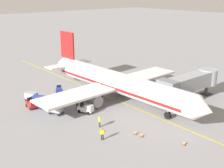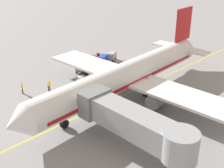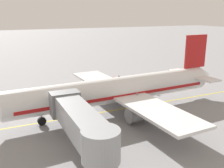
{
  "view_description": "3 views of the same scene",
  "coord_description": "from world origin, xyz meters",
  "px_view_note": "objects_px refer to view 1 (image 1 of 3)",
  "views": [
    {
      "loc": [
        32.5,
        37.7,
        19.0
      ],
      "look_at": [
        0.48,
        -0.45,
        2.98
      ],
      "focal_mm": 47.57,
      "sensor_mm": 36.0,
      "label": 1
    },
    {
      "loc": [
        -26.14,
        28.29,
        19.53
      ],
      "look_at": [
        -0.67,
        3.09,
        3.07
      ],
      "focal_mm": 47.58,
      "sensor_mm": 36.0,
      "label": 2
    },
    {
      "loc": [
        -33.08,
        16.08,
        14.23
      ],
      "look_at": [
        0.27,
        0.64,
        4.06
      ],
      "focal_mm": 41.66,
      "sensor_mm": 36.0,
      "label": 3
    }
  ],
  "objects_px": {
    "safety_cone_wing_tip": "(184,143)",
    "baggage_cart_second_in_train": "(47,104)",
    "baggage_cart_front": "(56,108)",
    "baggage_tug_lead": "(86,109)",
    "safety_cone_nose_left": "(142,135)",
    "parked_airliner": "(116,82)",
    "baggage_tug_spare": "(59,91)",
    "baggage_cart_third_in_train": "(39,100)",
    "ground_crew_marshaller": "(102,133)",
    "jet_bridge": "(190,82)",
    "safety_cone_nose_right": "(135,133)",
    "baggage_tug_trailing": "(32,104)",
    "ground_crew_wing_walker": "(100,121)",
    "baggage_cart_tail_end": "(31,96)",
    "ground_crew_loader": "(77,100)"
  },
  "relations": [
    {
      "from": "safety_cone_wing_tip",
      "to": "baggage_cart_second_in_train",
      "type": "bearing_deg",
      "value": -70.98
    },
    {
      "from": "baggage_cart_front",
      "to": "baggage_tug_lead",
      "type": "bearing_deg",
      "value": 145.81
    },
    {
      "from": "safety_cone_nose_left",
      "to": "baggage_cart_front",
      "type": "bearing_deg",
      "value": -70.86
    },
    {
      "from": "parked_airliner",
      "to": "baggage_tug_spare",
      "type": "bearing_deg",
      "value": -53.12
    },
    {
      "from": "baggage_tug_spare",
      "to": "baggage_cart_third_in_train",
      "type": "distance_m",
      "value": 5.8
    },
    {
      "from": "baggage_tug_spare",
      "to": "ground_crew_marshaller",
      "type": "distance_m",
      "value": 19.62
    },
    {
      "from": "jet_bridge",
      "to": "baggage_cart_second_in_train",
      "type": "distance_m",
      "value": 24.71
    },
    {
      "from": "jet_bridge",
      "to": "baggage_tug_spare",
      "type": "relative_size",
      "value": 5.09
    },
    {
      "from": "baggage_cart_front",
      "to": "safety_cone_nose_right",
      "type": "xyz_separation_m",
      "value": [
        -4.73,
        13.14,
        -0.66
      ]
    },
    {
      "from": "safety_cone_nose_left",
      "to": "baggage_cart_third_in_train",
      "type": "bearing_deg",
      "value": -75.07
    },
    {
      "from": "baggage_tug_trailing",
      "to": "safety_cone_nose_left",
      "type": "relative_size",
      "value": 4.38
    },
    {
      "from": "parked_airliner",
      "to": "jet_bridge",
      "type": "height_order",
      "value": "parked_airliner"
    },
    {
      "from": "ground_crew_wing_walker",
      "to": "safety_cone_wing_tip",
      "type": "distance_m",
      "value": 12.16
    },
    {
      "from": "baggage_cart_tail_end",
      "to": "parked_airliner",
      "type": "bearing_deg",
      "value": 143.46
    },
    {
      "from": "jet_bridge",
      "to": "safety_cone_nose_left",
      "type": "bearing_deg",
      "value": 14.35
    },
    {
      "from": "baggage_cart_front",
      "to": "ground_crew_marshaller",
      "type": "bearing_deg",
      "value": 91.74
    },
    {
      "from": "ground_crew_loader",
      "to": "safety_cone_wing_tip",
      "type": "distance_m",
      "value": 20.19
    },
    {
      "from": "baggage_cart_front",
      "to": "ground_crew_loader",
      "type": "xyz_separation_m",
      "value": [
        -4.5,
        -0.74,
        0.0
      ]
    },
    {
      "from": "jet_bridge",
      "to": "baggage_cart_second_in_train",
      "type": "bearing_deg",
      "value": -31.42
    },
    {
      "from": "parked_airliner",
      "to": "baggage_tug_trailing",
      "type": "bearing_deg",
      "value": -23.95
    },
    {
      "from": "baggage_tug_trailing",
      "to": "safety_cone_nose_right",
      "type": "bearing_deg",
      "value": 110.08
    },
    {
      "from": "baggage_tug_trailing",
      "to": "baggage_cart_third_in_train",
      "type": "height_order",
      "value": "baggage_tug_trailing"
    },
    {
      "from": "jet_bridge",
      "to": "safety_cone_nose_right",
      "type": "height_order",
      "value": "jet_bridge"
    },
    {
      "from": "baggage_tug_spare",
      "to": "baggage_cart_second_in_train",
      "type": "height_order",
      "value": "baggage_tug_spare"
    },
    {
      "from": "jet_bridge",
      "to": "baggage_cart_tail_end",
      "type": "distance_m",
      "value": 28.0
    },
    {
      "from": "ground_crew_marshaller",
      "to": "safety_cone_wing_tip",
      "type": "xyz_separation_m",
      "value": [
        -7.13,
        7.78,
        -0.66
      ]
    },
    {
      "from": "baggage_cart_second_in_train",
      "to": "ground_crew_loader",
      "type": "height_order",
      "value": "ground_crew_loader"
    },
    {
      "from": "ground_crew_wing_walker",
      "to": "ground_crew_loader",
      "type": "relative_size",
      "value": 1.0
    },
    {
      "from": "ground_crew_wing_walker",
      "to": "safety_cone_nose_left",
      "type": "distance_m",
      "value": 6.53
    },
    {
      "from": "baggage_tug_trailing",
      "to": "safety_cone_wing_tip",
      "type": "height_order",
      "value": "baggage_tug_trailing"
    },
    {
      "from": "parked_airliner",
      "to": "ground_crew_loader",
      "type": "height_order",
      "value": "parked_airliner"
    },
    {
      "from": "baggage_tug_trailing",
      "to": "baggage_cart_front",
      "type": "distance_m",
      "value": 5.19
    },
    {
      "from": "ground_crew_loader",
      "to": "parked_airliner",
      "type": "bearing_deg",
      "value": 165.28
    },
    {
      "from": "baggage_cart_tail_end",
      "to": "safety_cone_wing_tip",
      "type": "bearing_deg",
      "value": 106.39
    },
    {
      "from": "ground_crew_loader",
      "to": "ground_crew_marshaller",
      "type": "height_order",
      "value": "same"
    },
    {
      "from": "baggage_cart_front",
      "to": "ground_crew_wing_walker",
      "type": "distance_m",
      "value": 8.54
    },
    {
      "from": "baggage_cart_second_in_train",
      "to": "ground_crew_wing_walker",
      "type": "bearing_deg",
      "value": 102.84
    },
    {
      "from": "baggage_tug_spare",
      "to": "ground_crew_loader",
      "type": "distance_m",
      "value": 6.9
    },
    {
      "from": "jet_bridge",
      "to": "baggage_cart_third_in_train",
      "type": "xyz_separation_m",
      "value": [
        21.18,
        -15.46,
        -2.51
      ]
    },
    {
      "from": "jet_bridge",
      "to": "ground_crew_marshaller",
      "type": "height_order",
      "value": "jet_bridge"
    },
    {
      "from": "parked_airliner",
      "to": "safety_cone_wing_tip",
      "type": "relative_size",
      "value": 63.26
    },
    {
      "from": "baggage_tug_trailing",
      "to": "safety_cone_nose_right",
      "type": "height_order",
      "value": "baggage_tug_trailing"
    },
    {
      "from": "jet_bridge",
      "to": "baggage_cart_tail_end",
      "type": "xyz_separation_m",
      "value": [
        21.37,
        -17.92,
        -2.51
      ]
    },
    {
      "from": "jet_bridge",
      "to": "ground_crew_loader",
      "type": "bearing_deg",
      "value": -33.44
    },
    {
      "from": "baggage_cart_second_in_train",
      "to": "ground_crew_marshaller",
      "type": "xyz_separation_m",
      "value": [
        -0.43,
        14.16,
        0.0
      ]
    },
    {
      "from": "ground_crew_loader",
      "to": "safety_cone_wing_tip",
      "type": "relative_size",
      "value": 2.86
    },
    {
      "from": "baggage_tug_spare",
      "to": "ground_crew_wing_walker",
      "type": "bearing_deg",
      "value": 80.48
    },
    {
      "from": "jet_bridge",
      "to": "baggage_cart_second_in_train",
      "type": "xyz_separation_m",
      "value": [
        20.98,
        -12.82,
        -2.51
      ]
    },
    {
      "from": "jet_bridge",
      "to": "safety_cone_nose_left",
      "type": "relative_size",
      "value": 23.92
    },
    {
      "from": "baggage_tug_lead",
      "to": "baggage_tug_trailing",
      "type": "relative_size",
      "value": 1.07
    }
  ]
}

